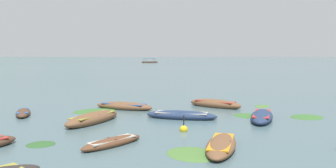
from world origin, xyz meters
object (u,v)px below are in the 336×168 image
(rowboat_1, at_px, (93,119))
(mooring_buoy, at_px, (184,129))
(rowboat_2, at_px, (23,113))
(rowboat_3, at_px, (215,104))
(rowboat_0, at_px, (221,145))
(rowboat_12, at_px, (124,106))
(rowboat_4, at_px, (262,117))
(rowboat_7, at_px, (181,115))
(ferry_0, at_px, (150,62))
(rowboat_5, at_px, (112,142))

(rowboat_1, relative_size, mooring_buoy, 4.64)
(rowboat_2, height_order, rowboat_3, rowboat_3)
(rowboat_1, bearing_deg, rowboat_0, -47.73)
(rowboat_12, bearing_deg, mooring_buoy, -68.19)
(rowboat_2, relative_size, rowboat_12, 0.69)
(rowboat_4, relative_size, rowboat_7, 0.97)
(rowboat_0, xyz_separation_m, rowboat_12, (-3.95, 10.96, 0.03))
(rowboat_7, bearing_deg, mooring_buoy, -98.25)
(rowboat_7, xyz_separation_m, ferry_0, (11.04, 157.08, 0.26))
(rowboat_0, distance_m, rowboat_2, 14.06)
(rowboat_3, xyz_separation_m, rowboat_4, (1.40, -5.25, -0.03))
(rowboat_4, relative_size, rowboat_5, 1.51)
(rowboat_3, distance_m, rowboat_12, 6.83)
(rowboat_3, bearing_deg, rowboat_0, -104.77)
(rowboat_4, distance_m, ferry_0, 158.30)
(rowboat_3, relative_size, rowboat_7, 0.86)
(rowboat_7, bearing_deg, rowboat_5, -125.87)
(rowboat_2, distance_m, rowboat_4, 15.22)
(rowboat_1, relative_size, ferry_0, 0.52)
(rowboat_12, relative_size, mooring_buoy, 4.76)
(rowboat_0, relative_size, rowboat_2, 1.29)
(rowboat_0, bearing_deg, rowboat_2, 138.18)
(ferry_0, bearing_deg, rowboat_4, -92.28)
(rowboat_2, relative_size, rowboat_4, 0.72)
(rowboat_2, bearing_deg, rowboat_4, -13.94)
(rowboat_4, bearing_deg, rowboat_0, -126.95)
(rowboat_2, height_order, rowboat_4, rowboat_4)
(rowboat_7, bearing_deg, rowboat_2, 165.59)
(rowboat_7, relative_size, ferry_0, 0.53)
(rowboat_2, height_order, mooring_buoy, mooring_buoy)
(rowboat_3, xyz_separation_m, rowboat_5, (-7.38, -9.76, -0.09))
(rowboat_1, height_order, rowboat_3, rowboat_1)
(rowboat_4, height_order, mooring_buoy, mooring_buoy)
(rowboat_0, relative_size, rowboat_12, 0.90)
(rowboat_1, distance_m, ferry_0, 158.40)
(rowboat_1, relative_size, rowboat_7, 0.97)
(rowboat_4, height_order, rowboat_7, rowboat_4)
(rowboat_1, height_order, ferry_0, ferry_0)
(rowboat_3, distance_m, rowboat_4, 5.43)
(rowboat_12, xyz_separation_m, mooring_buoy, (3.01, -7.52, -0.10))
(rowboat_4, distance_m, rowboat_7, 4.86)
(rowboat_1, relative_size, rowboat_5, 1.52)
(rowboat_7, height_order, ferry_0, ferry_0)
(mooring_buoy, bearing_deg, rowboat_2, 148.11)
(rowboat_4, bearing_deg, rowboat_5, -152.85)
(rowboat_12, bearing_deg, rowboat_2, -166.37)
(rowboat_4, distance_m, mooring_buoy, 5.70)
(rowboat_1, distance_m, rowboat_12, 4.98)
(rowboat_4, bearing_deg, mooring_buoy, -156.52)
(rowboat_3, bearing_deg, ferry_0, 87.11)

